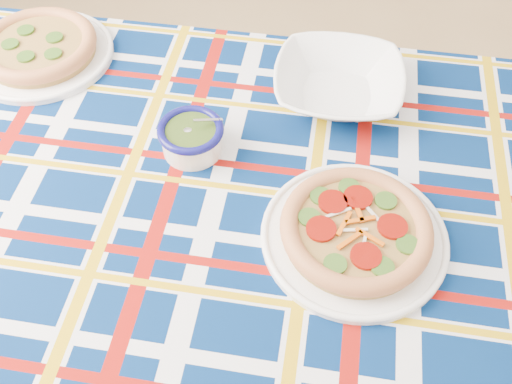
{
  "coord_description": "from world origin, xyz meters",
  "views": [
    {
      "loc": [
        -0.5,
        -1.06,
        1.64
      ],
      "look_at": [
        -0.48,
        -0.41,
        0.81
      ],
      "focal_mm": 40.0,
      "sensor_mm": 36.0,
      "label": 1
    }
  ],
  "objects_px": {
    "main_focaccia_plate": "(356,229)",
    "serving_bowl": "(338,84)",
    "pesto_bowl": "(191,136)",
    "dining_table": "(260,240)"
  },
  "relations": [
    {
      "from": "main_focaccia_plate",
      "to": "serving_bowl",
      "type": "distance_m",
      "value": 0.37
    },
    {
      "from": "pesto_bowl",
      "to": "serving_bowl",
      "type": "relative_size",
      "value": 0.47
    },
    {
      "from": "main_focaccia_plate",
      "to": "serving_bowl",
      "type": "xyz_separation_m",
      "value": [
        0.01,
        0.37,
        0.0
      ]
    },
    {
      "from": "dining_table",
      "to": "pesto_bowl",
      "type": "bearing_deg",
      "value": 138.86
    },
    {
      "from": "serving_bowl",
      "to": "main_focaccia_plate",
      "type": "bearing_deg",
      "value": -91.88
    },
    {
      "from": "main_focaccia_plate",
      "to": "dining_table",
      "type": "bearing_deg",
      "value": 160.78
    },
    {
      "from": "pesto_bowl",
      "to": "serving_bowl",
      "type": "bearing_deg",
      "value": 25.96
    },
    {
      "from": "pesto_bowl",
      "to": "serving_bowl",
      "type": "xyz_separation_m",
      "value": [
        0.31,
        0.15,
        -0.0
      ]
    },
    {
      "from": "dining_table",
      "to": "main_focaccia_plate",
      "type": "distance_m",
      "value": 0.21
    },
    {
      "from": "serving_bowl",
      "to": "pesto_bowl",
      "type": "bearing_deg",
      "value": -154.04
    }
  ]
}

